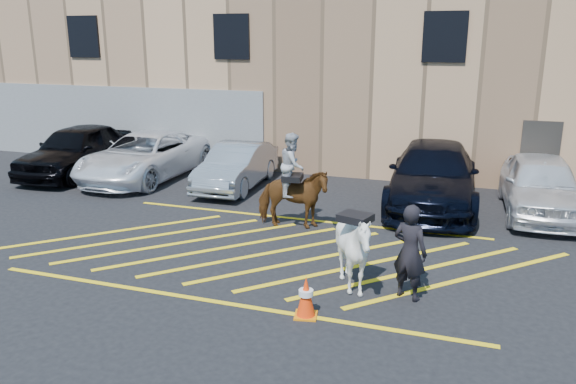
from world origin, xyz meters
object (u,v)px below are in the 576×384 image
(car_white_suv, at_px, (541,185))
(mounted_bay, at_px, (293,190))
(handler, at_px, (410,252))
(car_silver_sedan, at_px, (237,166))
(car_white_pickup, at_px, (145,156))
(car_black_suv, at_px, (77,150))
(car_blue_suv, at_px, (433,175))
(traffic_cone, at_px, (306,297))
(saddled_white, at_px, (354,250))

(car_white_suv, xyz_separation_m, mounted_bay, (-5.91, -3.21, 0.17))
(car_white_suv, height_order, handler, handler)
(car_silver_sedan, bearing_deg, mounted_bay, -49.81)
(car_white_pickup, relative_size, mounted_bay, 2.29)
(car_black_suv, bearing_deg, car_silver_sedan, -2.25)
(car_blue_suv, relative_size, traffic_cone, 7.99)
(car_white_suv, relative_size, saddled_white, 2.62)
(traffic_cone, bearing_deg, car_black_suv, 144.89)
(handler, relative_size, saddled_white, 1.00)
(handler, xyz_separation_m, traffic_cone, (-1.56, -1.27, -0.53))
(car_white_suv, bearing_deg, handler, -115.72)
(car_black_suv, bearing_deg, saddled_white, -32.34)
(handler, bearing_deg, car_white_suv, -92.11)
(car_blue_suv, height_order, handler, handler)
(car_blue_suv, bearing_deg, handler, -91.73)
(car_silver_sedan, bearing_deg, car_white_suv, -1.75)
(mounted_bay, height_order, traffic_cone, mounted_bay)
(car_blue_suv, xyz_separation_m, handler, (0.09, -6.21, 0.05))
(car_white_pickup, xyz_separation_m, mounted_bay, (6.24, -3.24, 0.21))
(car_white_suv, xyz_separation_m, saddled_white, (-3.72, -6.26, 0.02))
(car_white_pickup, relative_size, saddled_white, 3.07)
(car_black_suv, height_order, traffic_cone, car_black_suv)
(traffic_cone, bearing_deg, mounted_bay, 110.96)
(car_silver_sedan, distance_m, mounted_bay, 4.27)
(car_black_suv, distance_m, traffic_cone, 12.75)
(handler, height_order, traffic_cone, handler)
(traffic_cone, bearing_deg, car_blue_suv, 78.85)
(car_white_suv, bearing_deg, mounted_bay, -153.74)
(car_white_suv, relative_size, traffic_cone, 6.39)
(car_black_suv, height_order, car_white_suv, car_black_suv)
(car_blue_suv, xyz_separation_m, traffic_cone, (-1.47, -7.48, -0.48))
(car_blue_suv, bearing_deg, traffic_cone, -103.67)
(mounted_bay, distance_m, traffic_cone, 4.64)
(car_black_suv, xyz_separation_m, car_white_pickup, (2.54, 0.21, -0.10))
(car_white_suv, height_order, traffic_cone, car_white_suv)
(car_white_pickup, bearing_deg, car_white_suv, 1.30)
(car_white_pickup, relative_size, car_blue_suv, 0.94)
(car_black_suv, relative_size, saddled_white, 2.83)
(car_blue_suv, bearing_deg, car_white_pickup, 177.14)
(traffic_cone, bearing_deg, car_silver_sedan, 121.25)
(car_white_pickup, distance_m, traffic_cone, 10.91)
(handler, height_order, saddled_white, handler)
(handler, bearing_deg, car_white_pickup, -12.25)
(car_black_suv, bearing_deg, handler, -30.20)
(mounted_bay, relative_size, saddled_white, 1.34)
(car_blue_suv, relative_size, mounted_bay, 2.44)
(mounted_bay, xyz_separation_m, traffic_cone, (1.64, -4.29, -0.60))
(car_silver_sedan, distance_m, traffic_cone, 8.71)
(mounted_bay, bearing_deg, car_black_suv, 160.94)
(traffic_cone, bearing_deg, car_white_pickup, 136.28)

